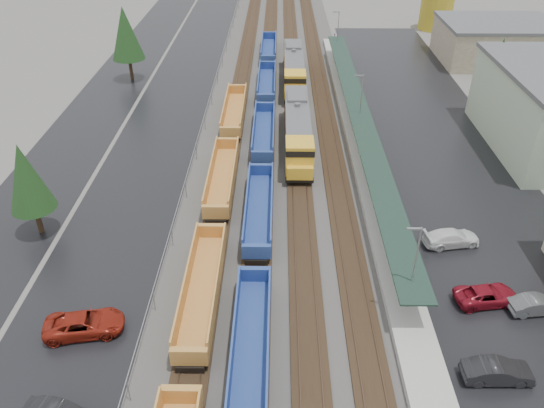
{
  "coord_description": "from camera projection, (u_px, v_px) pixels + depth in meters",
  "views": [
    {
      "loc": [
        -0.24,
        -9.15,
        28.95
      ],
      "look_at": [
        -0.79,
        31.93,
        2.0
      ],
      "focal_mm": 35.0,
      "sensor_mm": 36.0,
      "label": 1
    }
  ],
  "objects": [
    {
      "name": "locomotive_trail",
      "position": [
        294.0,
        70.0,
        79.12
      ],
      "size": [
        2.98,
        19.65,
        4.45
      ],
      "color": "black",
      "rests_on": "ground"
    },
    {
      "name": "parked_car_east_b",
      "position": [
        486.0,
        295.0,
        40.79
      ],
      "size": [
        2.98,
        5.2,
        1.37
      ],
      "primitive_type": "imported",
      "rotation": [
        0.0,
        0.0,
        1.72
      ],
      "color": "maroon",
      "rests_on": "ground"
    },
    {
      "name": "well_string_blue",
      "position": [
        259.0,
        209.0,
        50.01
      ],
      "size": [
        2.5,
        114.51,
        2.21
      ],
      "color": "navy",
      "rests_on": "ground"
    },
    {
      "name": "locomotive_lead",
      "position": [
        298.0,
        130.0,
        61.56
      ],
      "size": [
        2.98,
        19.65,
        4.45
      ],
      "color": "black",
      "rests_on": "ground"
    },
    {
      "name": "east_commuter_lot",
      "position": [
        435.0,
        138.0,
        65.12
      ],
      "size": [
        16.0,
        100.0,
        0.02
      ],
      "primitive_type": "cube",
      "color": "black",
      "rests_on": "ground"
    },
    {
      "name": "parked_car_east_c",
      "position": [
        452.0,
        238.0,
        46.87
      ],
      "size": [
        2.88,
        5.31,
        1.46
      ],
      "primitive_type": "imported",
      "rotation": [
        0.0,
        0.0,
        1.74
      ],
      "color": "white",
      "rests_on": "ground"
    },
    {
      "name": "parked_car_east_a",
      "position": [
        497.0,
        372.0,
        34.65
      ],
      "size": [
        1.67,
        4.63,
        1.52
      ],
      "primitive_type": "imported",
      "rotation": [
        0.0,
        0.0,
        1.58
      ],
      "color": "black",
      "rests_on": "ground"
    },
    {
      "name": "storage_tank",
      "position": [
        436.0,
        13.0,
        104.84
      ],
      "size": [
        6.3,
        6.3,
        6.3
      ],
      "primitive_type": "cylinder",
      "color": "#AE9722",
      "rests_on": "ground"
    },
    {
      "name": "station_platform",
      "position": [
        358.0,
        132.0,
        64.83
      ],
      "size": [
        3.0,
        80.0,
        8.0
      ],
      "color": "#9E9B93",
      "rests_on": "ground"
    },
    {
      "name": "tree_west_near",
      "position": [
        26.0,
        177.0,
        45.66
      ],
      "size": [
        3.96,
        3.96,
        9.0
      ],
      "color": "#332316",
      "rests_on": "ground"
    },
    {
      "name": "parked_car_east_e",
      "position": [
        537.0,
        305.0,
        39.9
      ],
      "size": [
        2.01,
        4.4,
        1.4
      ],
      "primitive_type": "imported",
      "rotation": [
        0.0,
        0.0,
        1.7
      ],
      "color": "#4F5253",
      "rests_on": "ground"
    },
    {
      "name": "tree_east",
      "position": [
        498.0,
        66.0,
        68.16
      ],
      "size": [
        4.4,
        4.4,
        10.0
      ],
      "color": "#332316",
      "rests_on": "ground"
    },
    {
      "name": "parked_car_west_c",
      "position": [
        84.0,
        324.0,
        38.15
      ],
      "size": [
        3.54,
        6.0,
        1.57
      ],
      "primitive_type": "imported",
      "rotation": [
        0.0,
        0.0,
        1.75
      ],
      "color": "maroon",
      "rests_on": "ground"
    },
    {
      "name": "well_string_yellow",
      "position": [
        203.0,
        288.0,
        40.8
      ],
      "size": [
        2.55,
        82.4,
        2.26
      ],
      "color": "#C37F36",
      "rests_on": "ground"
    },
    {
      "name": "chainlink_fence",
      "position": [
        210.0,
        99.0,
        71.61
      ],
      "size": [
        0.08,
        160.04,
        2.02
      ],
      "color": "gray",
      "rests_on": "ground"
    },
    {
      "name": "west_parking_lot",
      "position": [
        173.0,
        105.0,
        73.85
      ],
      "size": [
        10.0,
        160.0,
        0.02
      ],
      "primitive_type": "cube",
      "color": "black",
      "rests_on": "ground"
    },
    {
      "name": "tree_west_far",
      "position": [
        126.0,
        33.0,
        78.4
      ],
      "size": [
        4.84,
        4.84,
        11.0
      ],
      "color": "#332316",
      "rests_on": "ground"
    },
    {
      "name": "ballast_strip",
      "position": [
        280.0,
        105.0,
        73.67
      ],
      "size": [
        20.0,
        160.0,
        0.08
      ],
      "primitive_type": "cube",
      "color": "#302D2B",
      "rests_on": "ground"
    },
    {
      "name": "trackbed",
      "position": [
        280.0,
        104.0,
        73.61
      ],
      "size": [
        14.6,
        160.0,
        0.22
      ],
      "color": "black",
      "rests_on": "ground"
    },
    {
      "name": "west_road",
      "position": [
        102.0,
        105.0,
        73.96
      ],
      "size": [
        9.0,
        160.0,
        0.02
      ],
      "primitive_type": "cube",
      "color": "black",
      "rests_on": "ground"
    }
  ]
}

